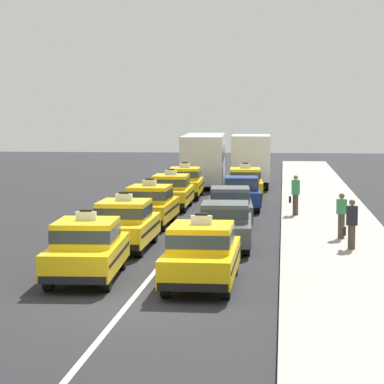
# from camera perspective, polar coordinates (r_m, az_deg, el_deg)

# --- Properties ---
(ground_plane) EXTENTS (160.00, 160.00, 0.00)m
(ground_plane) POSITION_cam_1_polar(r_m,az_deg,el_deg) (19.96, -4.52, -7.83)
(ground_plane) COLOR #232326
(lane_stripe_left_right) EXTENTS (0.14, 80.00, 0.01)m
(lane_stripe_left_right) POSITION_cam_1_polar(r_m,az_deg,el_deg) (39.52, 0.91, -1.27)
(lane_stripe_left_right) COLOR silver
(lane_stripe_left_right) RESTS_ON ground
(sidewalk_curb) EXTENTS (4.00, 90.00, 0.15)m
(sidewalk_curb) POSITION_cam_1_polar(r_m,az_deg,el_deg) (34.44, 9.44, -2.20)
(sidewalk_curb) COLOR #9E9993
(sidewalk_curb) RESTS_ON ground
(taxi_left_nearest) EXTENTS (2.08, 4.66, 1.96)m
(taxi_left_nearest) POSITION_cam_1_polar(r_m,az_deg,el_deg) (23.11, -7.18, -3.83)
(taxi_left_nearest) COLOR black
(taxi_left_nearest) RESTS_ON ground
(taxi_left_second) EXTENTS (1.85, 4.57, 1.96)m
(taxi_left_second) POSITION_cam_1_polar(r_m,az_deg,el_deg) (28.12, -4.62, -2.17)
(taxi_left_second) COLOR black
(taxi_left_second) RESTS_ON ground
(taxi_left_third) EXTENTS (1.85, 4.57, 1.96)m
(taxi_left_third) POSITION_cam_1_polar(r_m,az_deg,el_deg) (33.93, -2.88, -0.88)
(taxi_left_third) COLOR black
(taxi_left_third) RESTS_ON ground
(taxi_left_fourth) EXTENTS (1.90, 4.59, 1.96)m
(taxi_left_fourth) POSITION_cam_1_polar(r_m,az_deg,el_deg) (39.99, -1.42, 0.07)
(taxi_left_fourth) COLOR black
(taxi_left_fourth) RESTS_ON ground
(taxi_left_fifth) EXTENTS (1.96, 4.62, 1.96)m
(taxi_left_fifth) POSITION_cam_1_polar(r_m,az_deg,el_deg) (45.39, -0.49, 0.70)
(taxi_left_fifth) COLOR black
(taxi_left_fifth) RESTS_ON ground
(bus_left_sixth) EXTENTS (3.11, 11.32, 3.22)m
(bus_left_sixth) POSITION_cam_1_polar(r_m,az_deg,el_deg) (54.32, 0.85, 2.45)
(bus_left_sixth) COLOR black
(bus_left_sixth) RESTS_ON ground
(taxi_right_nearest) EXTENTS (1.83, 4.57, 1.96)m
(taxi_right_nearest) POSITION_cam_1_polar(r_m,az_deg,el_deg) (22.08, 0.67, -4.21)
(taxi_right_nearest) COLOR black
(taxi_right_nearest) RESTS_ON ground
(sedan_right_second) EXTENTS (1.94, 4.37, 1.58)m
(sedan_right_second) POSITION_cam_1_polar(r_m,az_deg,el_deg) (28.22, 2.28, -2.19)
(sedan_right_second) COLOR black
(sedan_right_second) RESTS_ON ground
(sedan_right_third) EXTENTS (2.05, 4.41, 1.58)m
(sedan_right_third) POSITION_cam_1_polar(r_m,az_deg,el_deg) (34.12, 2.61, -0.89)
(sedan_right_third) COLOR black
(sedan_right_third) RESTS_ON ground
(sedan_right_fourth) EXTENTS (2.05, 4.41, 1.58)m
(sedan_right_fourth) POSITION_cam_1_polar(r_m,az_deg,el_deg) (39.84, 3.38, -0.00)
(sedan_right_fourth) COLOR black
(sedan_right_fourth) RESTS_ON ground
(taxi_right_fifth) EXTENTS (2.07, 4.65, 1.96)m
(taxi_right_fifth) POSITION_cam_1_polar(r_m,az_deg,el_deg) (44.93, 3.65, 0.64)
(taxi_right_fifth) COLOR black
(taxi_right_fifth) RESTS_ON ground
(box_truck_right_sixth) EXTENTS (2.47, 7.03, 3.27)m
(box_truck_right_sixth) POSITION_cam_1_polar(r_m,az_deg,el_deg) (52.20, 4.05, 2.28)
(box_truck_right_sixth) COLOR black
(box_truck_right_sixth) RESTS_ON ground
(pedestrian_near_crosswalk) EXTENTS (0.47, 0.24, 1.75)m
(pedestrian_near_crosswalk) POSITION_cam_1_polar(r_m,az_deg,el_deg) (36.70, 7.07, -0.20)
(pedestrian_near_crosswalk) COLOR #473828
(pedestrian_near_crosswalk) RESTS_ON sidewalk_curb
(pedestrian_mid_block) EXTENTS (0.36, 0.24, 1.61)m
(pedestrian_mid_block) POSITION_cam_1_polar(r_m,az_deg,el_deg) (30.02, 10.17, -1.59)
(pedestrian_mid_block) COLOR #473828
(pedestrian_mid_block) RESTS_ON sidewalk_curb
(pedestrian_by_storefront) EXTENTS (0.47, 0.24, 1.63)m
(pedestrian_by_storefront) POSITION_cam_1_polar(r_m,az_deg,el_deg) (27.72, 10.83, -2.18)
(pedestrian_by_storefront) COLOR #473828
(pedestrian_by_storefront) RESTS_ON sidewalk_curb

